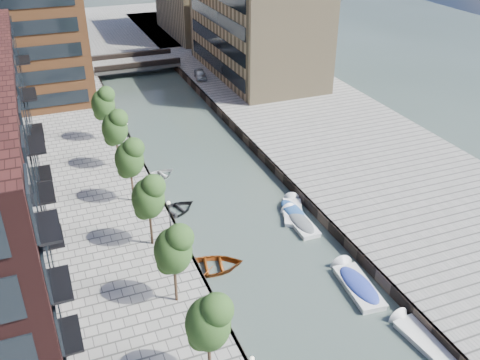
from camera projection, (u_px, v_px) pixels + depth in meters
water at (198, 157)px, 57.34m from camera, size 300.00×300.00×0.00m
quay_right at (329, 131)px, 62.26m from camera, size 20.00×140.00×1.00m
quay_wall_left at (141, 163)px, 55.13m from camera, size 0.25×140.00×1.00m
quay_wall_right at (250, 144)px, 59.07m from camera, size 0.25×140.00×1.00m
far_closure at (106, 29)px, 105.84m from camera, size 80.00×40.00×1.00m
tan_block_near at (256, 25)px, 76.49m from camera, size 12.00×25.00×14.00m
bridge at (135, 63)px, 82.66m from camera, size 13.00×6.00×1.30m
tree_1 at (208, 321)px, 28.46m from camera, size 2.50×2.50×5.95m
tree_2 at (173, 248)px, 34.15m from camera, size 2.50×2.50×5.95m
tree_3 at (148, 196)px, 39.84m from camera, size 2.50×2.50×5.95m
tree_4 at (129, 157)px, 45.52m from camera, size 2.50×2.50×5.95m
tree_5 at (115, 127)px, 51.21m from camera, size 2.50×2.50×5.95m
tree_6 at (103, 102)px, 56.90m from camera, size 2.50×2.50×5.95m
lamp_1 at (170, 219)px, 40.32m from camera, size 0.24×0.24×4.12m
lamp_2 at (128, 138)px, 53.31m from camera, size 0.24×0.24×4.12m
sloop_2 at (211, 269)px, 40.65m from camera, size 5.66×4.46×1.06m
sloop_3 at (158, 178)px, 53.28m from camera, size 4.88×4.30×0.84m
sloop_4 at (174, 213)px, 47.61m from camera, size 5.37×4.62×0.94m
motorboat_0 at (355, 283)px, 38.91m from camera, size 2.36×5.57×1.80m
motorboat_2 at (419, 336)px, 34.51m from camera, size 2.19×5.04×1.63m
motorboat_3 at (293, 210)px, 47.70m from camera, size 3.29×4.86×1.54m
motorboat_4 at (299, 221)px, 46.11m from camera, size 1.71×4.70×1.56m
car at (200, 74)px, 77.11m from camera, size 2.08×3.95×1.28m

